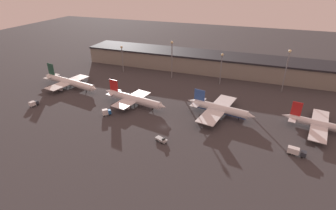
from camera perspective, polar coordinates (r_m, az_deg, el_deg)
name	(u,v)px	position (r m, az deg, el deg)	size (l,w,h in m)	color
ground	(164,127)	(131.42, -0.81, -4.78)	(600.00, 600.00, 0.00)	#383538
terminal_building	(206,62)	(209.42, 8.19, 9.24)	(194.49, 26.70, 13.43)	gray
airplane_0	(69,82)	(187.56, -20.67, 4.66)	(49.60, 31.25, 13.93)	white
airplane_1	(134,99)	(152.53, -7.48, 1.28)	(43.43, 27.52, 12.83)	silver
airplane_2	(219,109)	(142.76, 11.13, -0.83)	(38.25, 38.11, 12.37)	white
airplane_3	(322,125)	(147.53, 30.48, -3.72)	(37.52, 35.15, 12.14)	silver
service_vehicle_0	(296,151)	(123.86, 26.10, -9.04)	(7.64, 3.64, 3.33)	#282D38
service_vehicle_1	(33,103)	(169.55, -27.25, 0.30)	(3.39, 5.22, 3.05)	#282D38
service_vehicle_2	(106,112)	(144.60, -13.28, -1.52)	(4.72, 4.73, 3.66)	#195199
service_vehicle_3	(161,140)	(120.04, -1.45, -7.52)	(6.25, 4.39, 2.42)	#9EA3A8
lamp_post_0	(122,55)	(205.95, -9.95, 10.67)	(1.80, 1.80, 20.10)	slate
lamp_post_1	(172,55)	(188.70, 0.86, 10.79)	(1.80, 1.80, 26.88)	slate
lamp_post_2	(221,64)	(181.55, 11.55, 8.64)	(1.80, 1.80, 21.58)	slate
lamp_post_3	(287,66)	(179.61, 24.45, 7.73)	(1.80, 1.80, 27.75)	slate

